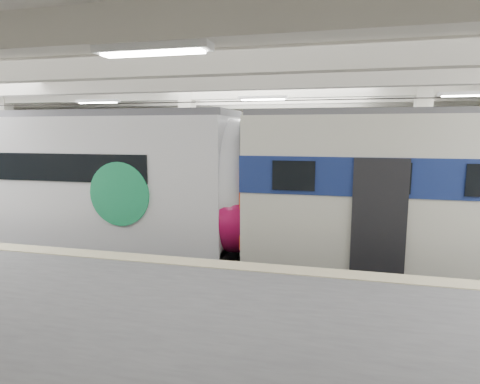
# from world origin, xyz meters

# --- Properties ---
(station_hall) EXTENTS (36.00, 24.00, 5.75)m
(station_hall) POSITION_xyz_m (0.00, -1.74, 3.24)
(station_hall) COLOR black
(station_hall) RESTS_ON ground
(modern_emu) EXTENTS (13.91, 2.87, 4.48)m
(modern_emu) POSITION_xyz_m (-5.58, -0.00, 2.20)
(modern_emu) COLOR silver
(modern_emu) RESTS_ON ground
(far_train) EXTENTS (13.35, 3.10, 4.27)m
(far_train) POSITION_xyz_m (-4.61, 5.50, 2.21)
(far_train) COLOR silver
(far_train) RESTS_ON ground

